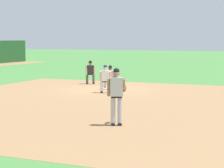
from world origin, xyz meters
name	(u,v)px	position (x,y,z in m)	size (l,w,h in m)	color
ground_plane	(106,90)	(0.00, 0.00, 0.00)	(160.00, 160.00, 0.00)	#47843D
infield_dirt_patch	(110,103)	(-4.52, -2.21, 0.00)	(18.00, 18.00, 0.01)	#9E754C
first_base_bag	(106,89)	(0.00, 0.00, 0.04)	(0.38, 0.38, 0.09)	white
baseball	(111,107)	(-5.80, -2.83, 0.04)	(0.07, 0.07, 0.07)	white
pitcher	(117,93)	(-9.01, -4.41, 1.06)	(0.83, 0.59, 1.86)	black
first_baseman	(111,76)	(0.23, -0.18, 0.73)	(0.84, 0.99, 1.34)	black
baserunner	(105,78)	(-1.38, -0.58, 0.79)	(0.59, 0.67, 1.46)	black
umpire	(90,71)	(2.36, 2.12, 0.79)	(0.62, 0.68, 1.46)	black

